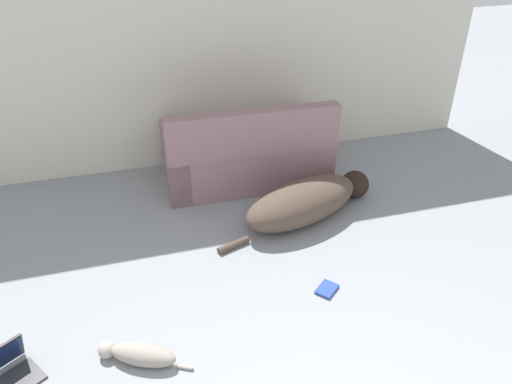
# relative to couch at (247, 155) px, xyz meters

# --- Properties ---
(wall_back) EXTENTS (6.47, 0.06, 2.65)m
(wall_back) POSITION_rel_couch_xyz_m (-0.48, 0.59, 1.04)
(wall_back) COLOR beige
(wall_back) RESTS_ON ground_plane
(couch) EXTENTS (1.65, 0.85, 0.88)m
(couch) POSITION_rel_couch_xyz_m (0.00, 0.00, 0.00)
(couch) COLOR gray
(couch) RESTS_ON ground_plane
(dog) EXTENTS (1.64, 0.86, 0.36)m
(dog) POSITION_rel_couch_xyz_m (0.34, -0.80, -0.11)
(dog) COLOR #4C3D33
(dog) RESTS_ON ground_plane
(cat) EXTENTS (0.60, 0.36, 0.13)m
(cat) POSITION_rel_couch_xyz_m (-1.26, -2.04, -0.22)
(cat) COLOR gray
(cat) RESTS_ON ground_plane
(laptop_open) EXTENTS (0.45, 0.44, 0.23)m
(laptop_open) POSITION_rel_couch_xyz_m (-2.07, -1.94, -0.21)
(laptop_open) COLOR #2D2D33
(laptop_open) RESTS_ON ground_plane
(book_blue) EXTENTS (0.21, 0.21, 0.02)m
(book_blue) POSITION_rel_couch_xyz_m (0.15, -1.76, -0.28)
(book_blue) COLOR #28428E
(book_blue) RESTS_ON ground_plane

